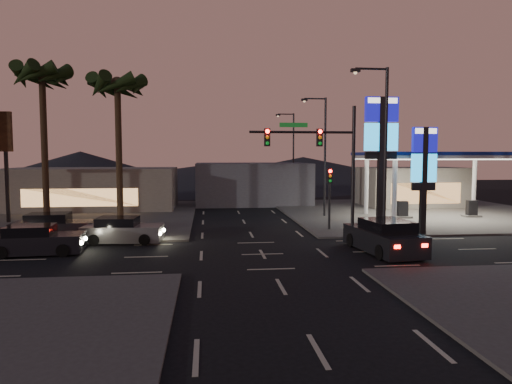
{
  "coord_description": "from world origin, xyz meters",
  "views": [
    {
      "loc": [
        -2.89,
        -23.45,
        5.15
      ],
      "look_at": [
        0.06,
        3.68,
        3.0
      ],
      "focal_mm": 32.0,
      "sensor_mm": 36.0,
      "label": 1
    }
  ],
  "objects": [
    {
      "name": "suv_station",
      "position": [
        6.51,
        -0.28,
        0.84
      ],
      "size": [
        2.87,
        5.61,
        1.8
      ],
      "color": "black",
      "rests_on": "ground"
    },
    {
      "name": "gas_station",
      "position": [
        16.0,
        12.0,
        5.08
      ],
      "size": [
        12.2,
        8.2,
        5.47
      ],
      "color": "silver",
      "rests_on": "ground"
    },
    {
      "name": "car_lane_a_front",
      "position": [
        -11.84,
        1.26,
        0.72
      ],
      "size": [
        4.86,
        2.32,
        1.54
      ],
      "color": "black",
      "rests_on": "ground"
    },
    {
      "name": "pedestal_signal",
      "position": [
        5.5,
        6.98,
        2.92
      ],
      "size": [
        0.32,
        0.39,
        4.3
      ],
      "color": "black",
      "rests_on": "ground"
    },
    {
      "name": "pylon_sign_short",
      "position": [
        11.0,
        4.5,
        4.66
      ],
      "size": [
        1.6,
        0.35,
        7.0
      ],
      "color": "black",
      "rests_on": "ground"
    },
    {
      "name": "building_far_mid",
      "position": [
        2.0,
        26.0,
        2.2
      ],
      "size": [
        12.0,
        9.0,
        4.4
      ],
      "primitive_type": "cube",
      "color": "#4C4C51",
      "rests_on": "ground"
    },
    {
      "name": "streetlight_far",
      "position": [
        6.79,
        28.0,
        5.72
      ],
      "size": [
        2.14,
        0.25,
        10.0
      ],
      "color": "black",
      "rests_on": "ground"
    },
    {
      "name": "ground",
      "position": [
        0.0,
        0.0,
        0.0
      ],
      "size": [
        140.0,
        140.0,
        0.0
      ],
      "primitive_type": "plane",
      "color": "black",
      "rests_on": "ground"
    },
    {
      "name": "streetlight_mid",
      "position": [
        6.79,
        14.0,
        5.72
      ],
      "size": [
        2.14,
        0.25,
        10.0
      ],
      "color": "black",
      "rests_on": "ground"
    },
    {
      "name": "car_lane_b_front",
      "position": [
        -7.94,
        4.13,
        0.71
      ],
      "size": [
        4.81,
        2.28,
        1.53
      ],
      "color": "#5F5F62",
      "rests_on": "ground"
    },
    {
      "name": "palm_a",
      "position": [
        -9.0,
        9.5,
        9.43
      ],
      "size": [
        4.41,
        4.41,
        10.86
      ],
      "color": "black",
      "rests_on": "ground"
    },
    {
      "name": "traffic_signal_mast",
      "position": [
        3.76,
        1.99,
        5.23
      ],
      "size": [
        6.1,
        0.39,
        8.0
      ],
      "color": "black",
      "rests_on": "ground"
    },
    {
      "name": "corner_lot_nw",
      "position": [
        -16.0,
        16.0,
        0.06
      ],
      "size": [
        24.0,
        24.0,
        0.12
      ],
      "primitive_type": "cube",
      "color": "#47443F",
      "rests_on": "ground"
    },
    {
      "name": "pylon_sign_tall",
      "position": [
        8.5,
        5.5,
        6.39
      ],
      "size": [
        2.2,
        0.35,
        9.0
      ],
      "color": "black",
      "rests_on": "ground"
    },
    {
      "name": "convenience_store",
      "position": [
        18.0,
        21.0,
        2.0
      ],
      "size": [
        10.0,
        6.0,
        4.0
      ],
      "primitive_type": "cube",
      "color": "#726B5B",
      "rests_on": "ground"
    },
    {
      "name": "car_lane_b_mid",
      "position": [
        -12.4,
        5.8,
        0.75
      ],
      "size": [
        5.07,
        2.35,
        1.62
      ],
      "color": "black",
      "rests_on": "ground"
    },
    {
      "name": "palm_b",
      "position": [
        -14.0,
        9.5,
        9.97
      ],
      "size": [
        4.41,
        4.41,
        11.46
      ],
      "color": "black",
      "rests_on": "ground"
    },
    {
      "name": "corner_lot_ne",
      "position": [
        16.0,
        16.0,
        0.06
      ],
      "size": [
        24.0,
        24.0,
        0.12
      ],
      "primitive_type": "cube",
      "color": "#47443F",
      "rests_on": "ground"
    },
    {
      "name": "hill_right",
      "position": [
        15.0,
        60.0,
        2.5
      ],
      "size": [
        50.0,
        50.0,
        5.0
      ],
      "primitive_type": "cone",
      "color": "black",
      "rests_on": "ground"
    },
    {
      "name": "hill_left",
      "position": [
        -25.0,
        60.0,
        3.0
      ],
      "size": [
        40.0,
        40.0,
        6.0
      ],
      "primitive_type": "cone",
      "color": "black",
      "rests_on": "ground"
    },
    {
      "name": "streetlight_near",
      "position": [
        6.79,
        1.0,
        5.72
      ],
      "size": [
        2.14,
        0.25,
        10.0
      ],
      "color": "black",
      "rests_on": "ground"
    },
    {
      "name": "hill_center",
      "position": [
        0.0,
        60.0,
        2.0
      ],
      "size": [
        60.0,
        60.0,
        4.0
      ],
      "primitive_type": "cone",
      "color": "black",
      "rests_on": "ground"
    },
    {
      "name": "building_far_west",
      "position": [
        -14.0,
        22.0,
        2.0
      ],
      "size": [
        16.0,
        8.0,
        4.0
      ],
      "primitive_type": "cube",
      "color": "#726B5B",
      "rests_on": "ground"
    }
  ]
}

